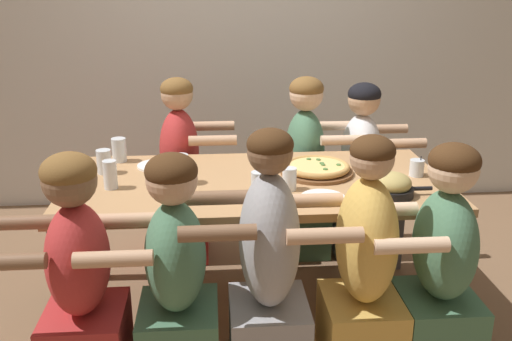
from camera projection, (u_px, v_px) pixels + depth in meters
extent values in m
plane|color=brown|center=(256.00, 308.00, 3.12)|extent=(18.00, 18.00, 0.00)
cube|color=tan|center=(256.00, 184.00, 2.88)|extent=(1.90, 0.92, 0.04)
cube|color=#4C4C51|center=(65.00, 297.00, 2.56)|extent=(0.07, 0.07, 0.71)
cube|color=#4C4C51|center=(451.00, 282.00, 2.69)|extent=(0.07, 0.07, 0.71)
cube|color=#4C4C51|center=(98.00, 224.00, 3.32)|extent=(0.07, 0.07, 0.71)
cube|color=#4C4C51|center=(398.00, 215.00, 3.45)|extent=(0.07, 0.07, 0.71)
cylinder|color=brown|center=(317.00, 172.00, 2.97)|extent=(0.38, 0.38, 0.02)
torus|color=tan|center=(317.00, 167.00, 2.96)|extent=(0.34, 0.34, 0.03)
cylinder|color=#E5C675|center=(317.00, 168.00, 2.96)|extent=(0.30, 0.30, 0.03)
cylinder|color=#4C7A3D|center=(325.00, 169.00, 2.88)|extent=(0.02, 0.02, 0.01)
cylinder|color=#4C7A3D|center=(309.00, 159.00, 3.05)|extent=(0.02, 0.02, 0.01)
cylinder|color=#4C7A3D|center=(318.00, 160.00, 3.04)|extent=(0.02, 0.02, 0.01)
cylinder|color=#4C7A3D|center=(322.00, 163.00, 2.98)|extent=(0.02, 0.02, 0.01)
cylinder|color=#4C7A3D|center=(339.00, 165.00, 2.95)|extent=(0.02, 0.02, 0.01)
cylinder|color=#4C7A3D|center=(323.00, 165.00, 2.95)|extent=(0.02, 0.02, 0.01)
cylinder|color=black|center=(392.00, 191.00, 2.66)|extent=(0.20, 0.20, 0.04)
cylinder|color=black|center=(422.00, 188.00, 2.67)|extent=(0.09, 0.02, 0.02)
ellipsoid|color=tan|center=(392.00, 183.00, 2.65)|extent=(0.18, 0.18, 0.10)
cylinder|color=white|center=(157.00, 166.00, 3.07)|extent=(0.21, 0.21, 0.01)
cube|color=#B7B7BC|center=(157.00, 164.00, 3.07)|extent=(0.05, 0.14, 0.01)
cylinder|color=white|center=(323.00, 198.00, 2.63)|extent=(0.21, 0.21, 0.01)
cube|color=#B7B7BC|center=(323.00, 196.00, 2.62)|extent=(0.15, 0.03, 0.01)
cylinder|color=silver|center=(416.00, 168.00, 2.93)|extent=(0.07, 0.07, 0.09)
cylinder|color=#1EA8DB|center=(416.00, 170.00, 2.93)|extent=(0.06, 0.06, 0.06)
cylinder|color=black|center=(420.00, 166.00, 2.92)|extent=(0.00, 0.01, 0.11)
cylinder|color=silver|center=(259.00, 188.00, 2.56)|extent=(0.07, 0.07, 0.15)
cylinder|color=black|center=(259.00, 194.00, 2.57)|extent=(0.06, 0.06, 0.08)
cylinder|color=silver|center=(110.00, 175.00, 2.74)|extent=(0.07, 0.07, 0.14)
cylinder|color=silver|center=(289.00, 179.00, 2.73)|extent=(0.07, 0.07, 0.11)
cylinder|color=black|center=(289.00, 183.00, 2.73)|extent=(0.06, 0.06, 0.07)
cylinder|color=silver|center=(119.00, 150.00, 3.14)|extent=(0.08, 0.08, 0.13)
cylinder|color=black|center=(119.00, 152.00, 3.15)|extent=(0.07, 0.07, 0.11)
cylinder|color=silver|center=(277.00, 151.00, 3.13)|extent=(0.07, 0.07, 0.13)
cylinder|color=silver|center=(277.00, 153.00, 3.13)|extent=(0.06, 0.06, 0.10)
cylinder|color=silver|center=(181.00, 169.00, 2.81)|extent=(0.08, 0.08, 0.15)
cylinder|color=silver|center=(104.00, 162.00, 2.96)|extent=(0.08, 0.08, 0.13)
cylinder|color=silver|center=(104.00, 165.00, 2.96)|extent=(0.07, 0.07, 0.09)
ellipsoid|color=gold|center=(366.00, 240.00, 2.27)|extent=(0.24, 0.36, 0.53)
sphere|color=tan|center=(372.00, 158.00, 2.16)|extent=(0.17, 0.17, 0.17)
ellipsoid|color=#422814|center=(373.00, 150.00, 2.15)|extent=(0.17, 0.17, 0.12)
cylinder|color=tan|center=(325.00, 236.00, 2.06)|extent=(0.28, 0.06, 0.06)
cylinder|color=tan|center=(309.00, 201.00, 2.38)|extent=(0.28, 0.06, 0.06)
cube|color=#477556|center=(303.00, 218.00, 3.71)|extent=(0.32, 0.34, 0.46)
ellipsoid|color=#477556|center=(305.00, 148.00, 3.56)|extent=(0.24, 0.36, 0.49)
sphere|color=beige|center=(306.00, 94.00, 3.45)|extent=(0.21, 0.21, 0.21)
ellipsoid|color=brown|center=(307.00, 88.00, 3.44)|extent=(0.21, 0.21, 0.14)
cylinder|color=beige|center=(332.00, 126.00, 3.70)|extent=(0.28, 0.06, 0.06)
cylinder|color=beige|center=(344.00, 140.00, 3.38)|extent=(0.28, 0.06, 0.06)
ellipsoid|color=#99999E|center=(270.00, 240.00, 2.24)|extent=(0.24, 0.36, 0.56)
sphere|color=brown|center=(271.00, 152.00, 2.12)|extent=(0.17, 0.17, 0.17)
ellipsoid|color=#422814|center=(271.00, 144.00, 2.11)|extent=(0.18, 0.18, 0.12)
cylinder|color=brown|center=(217.00, 233.00, 2.02)|extent=(0.28, 0.06, 0.06)
cylinder|color=brown|center=(216.00, 198.00, 2.35)|extent=(0.28, 0.06, 0.06)
cube|color=silver|center=(357.00, 216.00, 3.74)|extent=(0.32, 0.34, 0.46)
ellipsoid|color=silver|center=(361.00, 150.00, 3.59)|extent=(0.24, 0.36, 0.45)
sphere|color=tan|center=(364.00, 100.00, 3.49)|extent=(0.20, 0.20, 0.20)
ellipsoid|color=black|center=(364.00, 94.00, 3.48)|extent=(0.20, 0.20, 0.14)
cylinder|color=tan|center=(386.00, 129.00, 3.74)|extent=(0.28, 0.06, 0.06)
cylinder|color=tan|center=(403.00, 143.00, 3.42)|extent=(0.28, 0.06, 0.06)
ellipsoid|color=#B22D2D|center=(78.00, 259.00, 2.20)|extent=(0.24, 0.36, 0.45)
sphere|color=brown|center=(69.00, 180.00, 2.09)|extent=(0.20, 0.20, 0.20)
ellipsoid|color=brown|center=(68.00, 171.00, 2.08)|extent=(0.21, 0.21, 0.14)
cylinder|color=brown|center=(5.00, 262.00, 2.00)|extent=(0.28, 0.06, 0.06)
cylinder|color=brown|center=(34.00, 222.00, 2.32)|extent=(0.28, 0.06, 0.06)
ellipsoid|color=#477556|center=(176.00, 256.00, 2.23)|extent=(0.24, 0.36, 0.45)
sphere|color=tan|center=(172.00, 180.00, 2.12)|extent=(0.20, 0.20, 0.20)
ellipsoid|color=#422814|center=(171.00, 171.00, 2.11)|extent=(0.20, 0.20, 0.14)
cylinder|color=tan|center=(113.00, 259.00, 2.02)|extent=(0.28, 0.06, 0.06)
cylinder|color=tan|center=(127.00, 220.00, 2.35)|extent=(0.28, 0.06, 0.06)
cube|color=#B22D2D|center=(183.00, 222.00, 3.65)|extent=(0.32, 0.34, 0.46)
ellipsoid|color=#B22D2D|center=(179.00, 150.00, 3.50)|extent=(0.24, 0.36, 0.50)
sphere|color=tan|center=(177.00, 94.00, 3.39)|extent=(0.19, 0.19, 0.19)
ellipsoid|color=brown|center=(177.00, 89.00, 3.38)|extent=(0.20, 0.20, 0.13)
cylinder|color=tan|center=(212.00, 126.00, 3.64)|extent=(0.28, 0.06, 0.06)
cylinder|color=tan|center=(213.00, 141.00, 3.32)|extent=(0.28, 0.06, 0.06)
ellipsoid|color=#477556|center=(445.00, 245.00, 2.30)|extent=(0.24, 0.36, 0.46)
sphere|color=beige|center=(454.00, 169.00, 2.20)|extent=(0.20, 0.20, 0.20)
ellipsoid|color=#422814|center=(455.00, 160.00, 2.19)|extent=(0.20, 0.20, 0.14)
cylinder|color=beige|center=(411.00, 246.00, 2.10)|extent=(0.28, 0.06, 0.06)
cylinder|color=beige|center=(384.00, 210.00, 2.42)|extent=(0.28, 0.06, 0.06)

